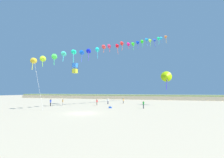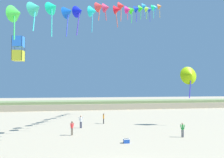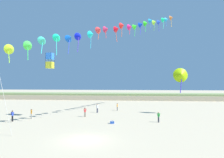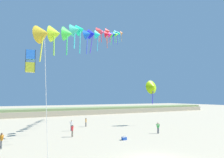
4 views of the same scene
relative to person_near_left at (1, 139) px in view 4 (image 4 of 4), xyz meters
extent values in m
cube|color=tan|center=(11.24, 36.27, -0.20)|extent=(120.00, 9.04, 1.45)
cube|color=#7A8E56|center=(11.24, 36.27, 0.73)|extent=(120.00, 7.69, 0.83)
cylinder|color=gray|center=(0.05, -0.05, -0.52)|extent=(0.12, 0.12, 0.80)
cylinder|color=gray|center=(-0.05, 0.05, -0.52)|extent=(0.12, 0.12, 0.80)
cylinder|color=orange|center=(0.00, 0.00, 0.17)|extent=(0.21, 0.21, 0.57)
cylinder|color=orange|center=(0.14, -0.12, 0.21)|extent=(0.20, 0.18, 0.54)
cylinder|color=orange|center=(-0.14, 0.12, 0.21)|extent=(0.20, 0.18, 0.54)
sphere|color=brown|center=(0.00, 0.00, 0.56)|extent=(0.22, 0.22, 0.22)
cylinder|color=black|center=(13.16, 10.43, -0.53)|extent=(0.11, 0.11, 0.77)
cylinder|color=black|center=(13.16, 10.29, -0.53)|extent=(0.11, 0.11, 0.77)
cylinder|color=orange|center=(13.16, 10.36, 0.13)|extent=(0.20, 0.20, 0.55)
cylinder|color=orange|center=(13.17, 10.53, 0.17)|extent=(0.08, 0.18, 0.52)
cylinder|color=orange|center=(13.16, 10.18, 0.17)|extent=(0.08, 0.18, 0.52)
sphere|color=brown|center=(13.16, 10.36, 0.51)|extent=(0.21, 0.21, 0.21)
cylinder|color=#282D4C|center=(9.46, 7.15, -0.49)|extent=(0.12, 0.12, 0.86)
cylinder|color=#282D4C|center=(9.61, 7.12, -0.49)|extent=(0.12, 0.12, 0.86)
cylinder|color=white|center=(9.54, 7.14, 0.24)|extent=(0.23, 0.23, 0.61)
cylinder|color=white|center=(9.35, 7.17, 0.28)|extent=(0.21, 0.12, 0.58)
cylinder|color=white|center=(9.73, 7.10, 0.28)|extent=(0.21, 0.12, 0.58)
sphere|color=tan|center=(9.54, 7.14, 0.66)|extent=(0.23, 0.23, 0.23)
cylinder|color=#474C56|center=(20.07, -1.01, -0.52)|extent=(0.12, 0.12, 0.79)
cylinder|color=#474C56|center=(19.96, -0.92, -0.52)|extent=(0.12, 0.12, 0.79)
cylinder|color=green|center=(20.01, -0.97, 0.15)|extent=(0.21, 0.21, 0.56)
cylinder|color=green|center=(20.15, -1.09, 0.20)|extent=(0.19, 0.18, 0.53)
cylinder|color=green|center=(19.88, -0.85, 0.20)|extent=(0.19, 0.18, 0.53)
sphere|color=tan|center=(20.01, -0.97, 0.55)|extent=(0.21, 0.21, 0.21)
cylinder|color=#726656|center=(8.28, 2.47, -0.52)|extent=(0.12, 0.12, 0.80)
cylinder|color=#726656|center=(8.17, 2.39, -0.52)|extent=(0.12, 0.12, 0.80)
cylinder|color=red|center=(8.22, 2.43, 0.17)|extent=(0.21, 0.21, 0.57)
cylinder|color=red|center=(8.37, 2.54, 0.21)|extent=(0.20, 0.18, 0.54)
cylinder|color=red|center=(8.08, 2.32, 0.21)|extent=(0.20, 0.18, 0.54)
sphere|color=brown|center=(8.22, 2.43, 0.56)|extent=(0.22, 0.22, 0.22)
cone|color=gold|center=(1.97, -11.60, 8.12)|extent=(1.33, 1.35, 1.16)
cylinder|color=yellow|center=(1.88, -11.72, 7.14)|extent=(0.22, 0.08, 1.51)
cone|color=#BBEE25|center=(2.95, -10.36, 8.63)|extent=(1.20, 1.31, 1.11)
cylinder|color=#90E539|center=(2.85, -10.48, 7.75)|extent=(0.13, 0.20, 1.33)
cone|color=#44EB47|center=(4.24, -8.81, 9.28)|extent=(1.19, 1.31, 1.11)
cylinder|color=#39E565|center=(4.15, -8.93, 8.30)|extent=(0.09, 0.14, 1.52)
cone|color=#39C4A2|center=(5.28, -7.40, 10.18)|extent=(1.35, 1.40, 1.19)
cylinder|color=#39E5E4|center=(5.19, -7.52, 9.21)|extent=(0.18, 0.24, 1.51)
cone|color=#17ECA3|center=(6.40, -5.57, 10.92)|extent=(1.38, 1.39, 1.19)
cylinder|color=#39E5D3|center=(6.31, -5.69, 9.61)|extent=(0.09, 0.17, 2.20)
cone|color=blue|center=(7.63, -4.27, 11.06)|extent=(1.38, 1.42, 1.22)
cylinder|color=blue|center=(7.54, -4.39, 9.83)|extent=(0.22, 0.20, 2.01)
cone|color=#0F1BD5|center=(8.61, -3.09, 11.54)|extent=(1.29, 1.28, 1.11)
cylinder|color=#5839E5|center=(8.52, -3.21, 10.29)|extent=(0.30, 0.31, 2.05)
cone|color=#18D5C8|center=(10.10, -1.46, 12.17)|extent=(1.20, 1.32, 1.12)
cylinder|color=#39C8E5|center=(10.01, -1.58, 10.97)|extent=(0.14, 0.17, 1.96)
cone|color=#ED3A3C|center=(11.03, 0.09, 13.25)|extent=(1.34, 1.36, 1.17)
cylinder|color=#E56039|center=(10.94, -0.03, 12.34)|extent=(0.23, 0.23, 1.38)
cone|color=#C32C55|center=(11.99, 1.48, 13.66)|extent=(1.20, 1.33, 1.13)
cylinder|color=#E5393F|center=(11.90, 1.36, 12.79)|extent=(0.20, 0.19, 1.31)
cone|color=red|center=(13.61, 2.98, 14.05)|extent=(1.25, 1.35, 1.16)
cylinder|color=#E55539|center=(13.52, 2.86, 12.82)|extent=(0.32, 0.09, 2.01)
cone|color=red|center=(14.48, 4.39, 15.02)|extent=(1.20, 1.31, 1.11)
cylinder|color=#E56239|center=(14.39, 4.27, 13.89)|extent=(0.17, 0.25, 1.83)
cone|color=#EA1C78|center=(15.85, 6.13, 15.22)|extent=(1.22, 1.32, 1.12)
cylinder|color=#E5395C|center=(15.76, 6.01, 14.39)|extent=(0.18, 0.19, 1.22)
cone|color=#32E824|center=(16.83, 7.53, 15.66)|extent=(1.39, 1.43, 1.22)
cylinder|color=#39E556|center=(16.74, 7.42, 14.60)|extent=(0.16, 0.19, 1.68)
cone|color=#0B33CC|center=(17.97, 8.80, 16.35)|extent=(1.37, 1.42, 1.23)
cylinder|color=#3E39E5|center=(17.88, 8.68, 15.21)|extent=(0.22, 0.21, 1.82)
cone|color=#29DA1B|center=(19.07, 10.18, 16.92)|extent=(1.20, 1.31, 1.11)
cylinder|color=#39E556|center=(18.98, 10.06, 15.95)|extent=(0.16, 0.10, 1.51)
cone|color=#1789CE|center=(20.22, 11.81, 17.96)|extent=(1.27, 1.37, 1.17)
cylinder|color=#397BE5|center=(20.13, 11.69, 16.89)|extent=(0.28, 0.23, 1.71)
cone|color=#A0EC34|center=(21.14, 13.14, 18.02)|extent=(1.28, 1.36, 1.17)
cylinder|color=#74E539|center=(21.05, 13.02, 16.98)|extent=(0.24, 0.12, 1.65)
cone|color=blue|center=(22.39, 15.00, 18.59)|extent=(1.29, 1.37, 1.17)
cylinder|color=#3C39E5|center=(22.30, 14.88, 17.36)|extent=(0.17, 0.25, 2.01)
cone|color=#15F184|center=(23.64, 16.41, 19.52)|extent=(1.29, 1.31, 1.12)
cylinder|color=#39E5B9|center=(23.54, 16.29, 18.32)|extent=(0.21, 0.28, 1.97)
cone|color=#1C99D8|center=(24.48, 17.51, 19.86)|extent=(1.17, 1.31, 1.12)
cylinder|color=#3982E5|center=(24.39, 17.39, 18.93)|extent=(0.15, 0.18, 1.42)
cone|color=orange|center=(25.93, 18.96, 20.73)|extent=(1.24, 1.34, 1.14)
cylinder|color=gold|center=(25.84, 18.85, 19.46)|extent=(0.16, 0.20, 2.11)
cylinder|color=silver|center=(2.43, -10.73, 3.70)|extent=(0.86, 1.88, 9.25)
cube|color=gold|center=(2.60, 1.11, 7.81)|extent=(1.17, 1.17, 1.09)
cube|color=blue|center=(2.60, 1.11, 9.27)|extent=(1.17, 1.17, 1.09)
cylinder|color=black|center=(3.05, 0.52, 8.54)|extent=(0.04, 0.04, 2.56)
cylinder|color=black|center=(3.18, 1.56, 8.54)|extent=(0.04, 0.04, 2.56)
cylinder|color=black|center=(2.14, 1.69, 8.54)|extent=(0.04, 0.04, 2.56)
cylinder|color=black|center=(2.01, 0.65, 8.54)|extent=(0.04, 0.04, 2.56)
cone|color=#96CC0C|center=(24.97, 6.04, 6.29)|extent=(2.68, 1.32, 2.72)
cone|color=#422DE5|center=(24.97, 6.04, 6.31)|extent=(1.48, 0.78, 1.50)
cylinder|color=#422DE5|center=(24.97, 6.04, 4.45)|extent=(0.40, 0.16, 2.90)
cube|color=blue|center=(13.31, -2.42, -0.74)|extent=(0.56, 0.40, 0.36)
cube|color=white|center=(13.31, -2.42, -0.53)|extent=(0.58, 0.41, 0.06)
cylinder|color=black|center=(13.31, -2.42, -0.47)|extent=(0.45, 0.03, 0.03)
camera|label=1|loc=(23.07, -32.47, 2.57)|focal=24.00mm
camera|label=2|loc=(7.32, -24.91, 4.44)|focal=38.00mm
camera|label=3|loc=(15.94, -30.80, 5.09)|focal=32.00mm
camera|label=4|loc=(0.08, -23.83, 4.32)|focal=32.00mm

